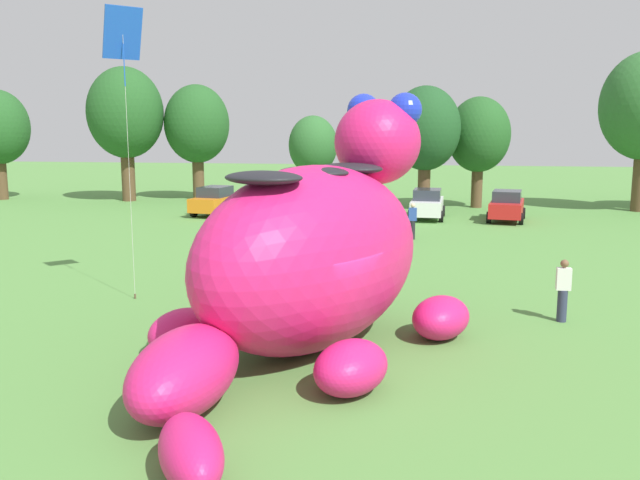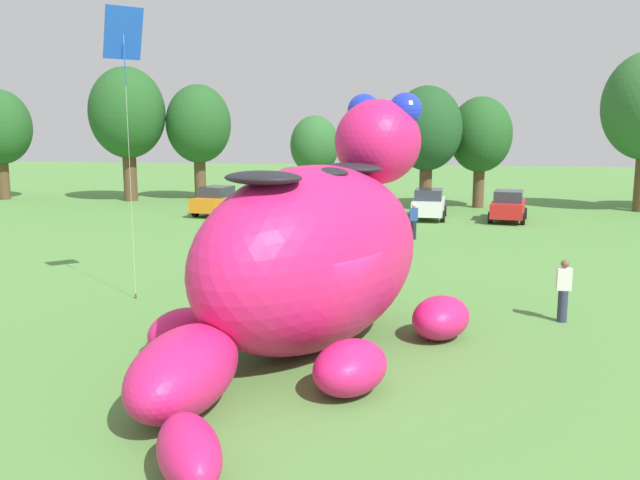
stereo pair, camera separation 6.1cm
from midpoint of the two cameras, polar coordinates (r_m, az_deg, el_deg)
ground_plane at (r=15.32m, az=0.61°, el=-10.30°), size 160.00×160.00×0.00m
giant_inflatable_creature at (r=15.85m, az=-0.45°, el=-1.22°), size 7.84×12.26×6.13m
car_orange at (r=40.65m, az=-8.63°, el=3.33°), size 2.42×4.32×1.72m
car_black at (r=39.24m, az=-2.75°, el=3.20°), size 2.46×4.33×1.72m
car_silver at (r=38.68m, az=3.20°, el=3.10°), size 2.01×4.14×1.72m
car_white at (r=38.96m, az=9.26°, el=3.04°), size 2.10×4.18×1.72m
car_red at (r=38.99m, az=15.74°, el=2.81°), size 2.44×4.32×1.72m
tree_far_left at (r=53.89m, az=-25.52°, el=8.59°), size 4.43×4.43×7.87m
tree_left at (r=49.65m, az=-16.02°, el=10.27°), size 5.27×5.27×9.36m
tree_mid_left at (r=49.41m, az=-10.24°, el=9.61°), size 4.62×4.62×8.20m
tree_centre_left at (r=46.87m, az=-0.42°, el=8.00°), size 3.38×3.38×5.99m
tree_centre at (r=42.83m, az=9.11°, el=9.26°), size 4.36×4.36×7.74m
tree_centre_right at (r=44.93m, az=13.51°, el=8.63°), size 4.02×4.02×7.14m
spectator_near_inflatable at (r=19.26m, az=20.05°, el=-4.10°), size 0.38×0.26×1.71m
spectator_mid_field at (r=31.71m, az=8.02°, el=1.58°), size 0.38×0.26×1.71m
tethered_flying_kite at (r=20.99m, az=-16.26°, el=16.14°), size 1.13×1.13×8.60m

